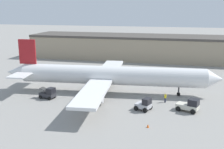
{
  "coord_description": "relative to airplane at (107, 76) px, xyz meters",
  "views": [
    {
      "loc": [
        12.98,
        -53.23,
        17.08
      ],
      "look_at": [
        0.0,
        0.0,
        3.87
      ],
      "focal_mm": 45.0,
      "sensor_mm": 36.0,
      "label": 1
    }
  ],
  "objects": [
    {
      "name": "baggage_tug",
      "position": [
        16.01,
        -6.94,
        -2.51
      ],
      "size": [
        4.0,
        3.12,
        2.27
      ],
      "rotation": [
        0.0,
        0.0,
        -0.35
      ],
      "color": "beige",
      "rests_on": "ground_plane"
    },
    {
      "name": "terminal_building",
      "position": [
        8.98,
        40.09,
        0.4
      ],
      "size": [
        89.48,
        15.46,
        7.94
      ],
      "color": "gray",
      "rests_on": "ground_plane"
    },
    {
      "name": "safety_cone_near",
      "position": [
        10.03,
        -15.09,
        -3.3
      ],
      "size": [
        0.36,
        0.36,
        0.55
      ],
      "color": "#EF590F",
      "rests_on": "ground_plane"
    },
    {
      "name": "ground_plane",
      "position": [
        0.94,
        0.09,
        -3.58
      ],
      "size": [
        400.0,
        400.0,
        0.0
      ],
      "primitive_type": "plane",
      "color": "gray"
    },
    {
      "name": "ground_crew_worker",
      "position": [
        11.83,
        -3.24,
        -2.66
      ],
      "size": [
        0.38,
        0.38,
        1.72
      ],
      "rotation": [
        0.0,
        0.0,
        1.77
      ],
      "color": "#1E2338",
      "rests_on": "ground_plane"
    },
    {
      "name": "airplane",
      "position": [
        0.0,
        0.0,
        0.0
      ],
      "size": [
        44.18,
        36.23,
        10.66
      ],
      "rotation": [
        0.0,
        0.0,
        0.09
      ],
      "color": "silver",
      "rests_on": "ground_plane"
    },
    {
      "name": "pushback_tug",
      "position": [
        8.6,
        -8.17,
        -2.56
      ],
      "size": [
        3.11,
        2.89,
        2.19
      ],
      "rotation": [
        0.0,
        0.0,
        -0.35
      ],
      "color": "#B2B2B7",
      "rests_on": "ground_plane"
    },
    {
      "name": "belt_loader_truck",
      "position": [
        -10.05,
        -6.19,
        -2.58
      ],
      "size": [
        3.19,
        2.42,
        2.12
      ],
      "rotation": [
        0.0,
        0.0,
        -0.18
      ],
      "color": "#2D2D33",
      "rests_on": "ground_plane"
    }
  ]
}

